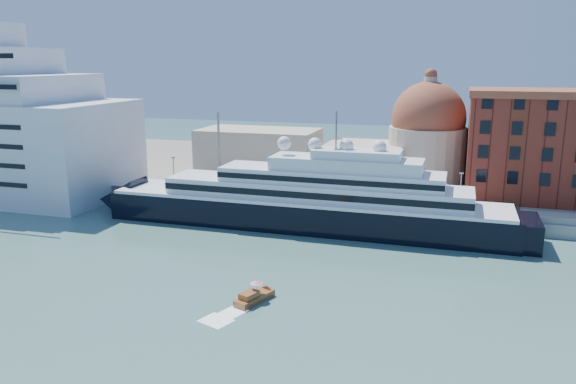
% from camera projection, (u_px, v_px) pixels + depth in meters
% --- Properties ---
extents(ground, '(400.00, 400.00, 0.00)m').
position_uv_depth(ground, '(253.00, 267.00, 86.68)').
color(ground, '#386261').
rests_on(ground, ground).
extents(quay, '(180.00, 10.00, 2.50)m').
position_uv_depth(quay, '(310.00, 206.00, 118.04)').
color(quay, gray).
rests_on(quay, ground).
extents(land, '(260.00, 72.00, 2.00)m').
position_uv_depth(land, '(348.00, 171.00, 156.26)').
color(land, slate).
rests_on(land, ground).
extents(quay_fence, '(180.00, 0.10, 1.20)m').
position_uv_depth(quay_fence, '(304.00, 203.00, 113.43)').
color(quay_fence, slate).
rests_on(quay_fence, quay).
extents(superyacht, '(86.97, 12.06, 25.99)m').
position_uv_depth(superyacht, '(292.00, 203.00, 107.22)').
color(superyacht, black).
rests_on(superyacht, ground).
extents(service_barge, '(13.84, 7.36, 2.96)m').
position_uv_depth(service_barge, '(39.00, 204.00, 121.24)').
color(service_barge, white).
rests_on(service_barge, ground).
extents(water_taxi, '(4.08, 6.51, 2.94)m').
position_uv_depth(water_taxi, '(254.00, 297.00, 73.99)').
color(water_taxi, brown).
rests_on(water_taxi, ground).
extents(warehouse, '(43.00, 19.00, 23.25)m').
position_uv_depth(warehouse, '(573.00, 146.00, 117.08)').
color(warehouse, maroon).
rests_on(warehouse, land).
extents(church, '(66.00, 18.00, 25.50)m').
position_uv_depth(church, '(361.00, 146.00, 136.08)').
color(church, beige).
rests_on(church, land).
extents(lamp_posts, '(120.80, 2.40, 18.00)m').
position_uv_depth(lamp_posts, '(250.00, 164.00, 118.08)').
color(lamp_posts, slate).
rests_on(lamp_posts, quay).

